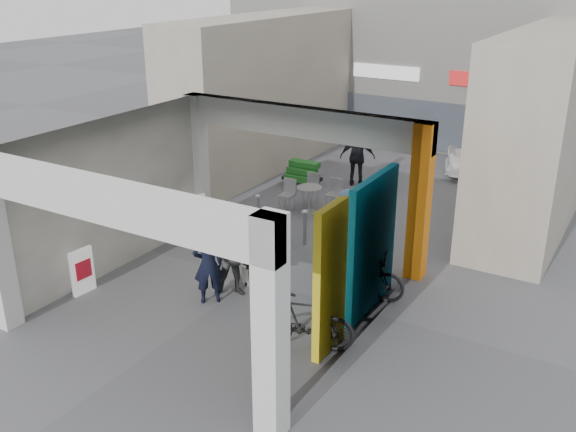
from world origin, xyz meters
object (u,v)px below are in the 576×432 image
Objects in this scene: man_with_dog at (208,264)px; white_van at (509,161)px; bicycle_front at (358,274)px; bicycle_rear at (304,321)px; man_back_turned at (232,259)px; man_elderly at (348,225)px; border_collie at (249,274)px; produce_stand at (302,177)px; cafe_set at (310,198)px; man_crates at (358,157)px.

man_with_dog is 11.77m from white_van.
bicycle_rear is (0.00, -2.28, 0.03)m from bicycle_front.
bicycle_front is 1.07× the size of bicycle_rear.
man_with_dog is 1.01× the size of man_back_turned.
man_with_dog is 3.66m from man_elderly.
border_collie is 0.35× the size of man_elderly.
bicycle_front reaches higher than produce_stand.
man_with_dog reaches higher than bicycle_front.
man_back_turned reaches higher than cafe_set.
produce_stand is at bearing 11.22° from bicycle_rear.
cafe_set is 5.27m from bicycle_front.
produce_stand is (-1.20, 1.64, -0.02)m from cafe_set.
produce_stand is 0.63× the size of man_crates.
man_back_turned is at bearing -78.46° from cafe_set.
man_crates is (1.44, 0.94, 0.62)m from produce_stand.
bicycle_rear is at bearing -47.39° from border_collie.
border_collie is (1.09, -4.74, -0.08)m from cafe_set.
bicycle_front is at bearing -50.31° from cafe_set.
man_elderly is 4.00m from bicycle_rear.
bicycle_rear is 0.47× the size of white_van.
bicycle_front is at bearing -66.00° from produce_stand.
border_collie is 0.83m from man_back_turned.
man_back_turned is 2.62m from bicycle_front.
border_collie is at bearing 144.42° from white_van.
man_back_turned is at bearing 145.28° from white_van.
man_back_turned is at bearing 74.02° from man_crates.
bicycle_front is (1.01, -1.57, -0.34)m from man_elderly.
bicycle_front is 0.50× the size of white_van.
man_crates is (-2.10, 5.06, 0.06)m from man_elderly.
produce_stand is 0.67× the size of man_elderly.
bicycle_front is at bearing 172.09° from man_with_dog.
man_with_dog reaches higher than white_van.
man_back_turned is 3.11m from man_elderly.
cafe_set is at bearing 152.35° from man_elderly.
bicycle_rear is at bearing 170.71° from bicycle_front.
cafe_set is 5.89m from man_with_dog.
man_crates is at bearing 84.61° from cafe_set.
white_van is (0.86, 9.52, 0.15)m from bicycle_front.
man_with_dog is 0.91× the size of bicycle_rear.
man_back_turned is (-0.00, -0.58, 0.59)m from border_collie.
bicycle_front is at bearing 4.45° from border_collie.
man_elderly reaches higher than white_van.
produce_stand is 6.78m from border_collie.
man_crates reaches higher than cafe_set.
white_van reaches higher than bicycle_front.
white_van is (3.39, 11.28, -0.17)m from man_with_dog.
bicycle_front reaches higher than border_collie.
produce_stand is at bearing -117.45° from man_with_dog.
border_collie is at bearing -100.28° from man_elderly.
border_collie is 0.33× the size of man_crates.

